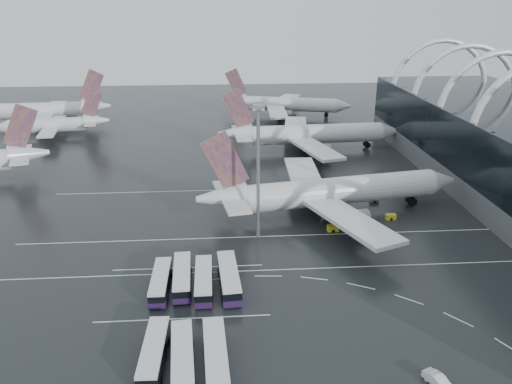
{
  "coord_description": "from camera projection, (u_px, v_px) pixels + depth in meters",
  "views": [
    {
      "loc": [
        -17.08,
        -82.8,
        47.55
      ],
      "look_at": [
        -9.72,
        20.17,
        7.0
      ],
      "focal_mm": 35.0,
      "sensor_mm": 36.0,
      "label": 1
    }
  ],
  "objects": [
    {
      "name": "airliner_gate_c",
      "position": [
        283.0,
        104.0,
        211.43
      ],
      "size": [
        54.37,
        49.38,
        19.54
      ],
      "rotation": [
        0.0,
        0.0,
        -0.24
      ],
      "color": "silver",
      "rests_on": "ground"
    },
    {
      "name": "bus_bay_line_north",
      "position": [
        188.0,
        268.0,
        93.79
      ],
      "size": [
        28.0,
        0.25,
        0.01
      ],
      "primitive_type": "cube",
      "color": "silver",
      "rests_on": "ground"
    },
    {
      "name": "bus_row_far_b",
      "position": [
        183.0,
        358.0,
        67.76
      ],
      "size": [
        4.0,
        13.35,
        3.24
      ],
      "rotation": [
        0.0,
        0.0,
        1.65
      ],
      "color": "#23143F",
      "rests_on": "ground"
    },
    {
      "name": "floodlight_mast",
      "position": [
        258.0,
        157.0,
        99.45
      ],
      "size": [
        2.16,
        2.16,
        28.16
      ],
      "color": "gray",
      "rests_on": "ground"
    },
    {
      "name": "ground",
      "position": [
        314.0,
        263.0,
        95.39
      ],
      "size": [
        420.0,
        420.0,
        0.0
      ],
      "primitive_type": "plane",
      "color": "black",
      "rests_on": "ground"
    },
    {
      "name": "bus_bay_line_south",
      "position": [
        182.0,
        319.0,
        78.94
      ],
      "size": [
        28.0,
        0.25,
        0.01
      ],
      "primitive_type": "cube",
      "color": "silver",
      "rests_on": "ground"
    },
    {
      "name": "bus_row_far_c",
      "position": [
        216.0,
        356.0,
        67.96
      ],
      "size": [
        3.85,
        13.67,
        3.33
      ],
      "rotation": [
        0.0,
        0.0,
        1.63
      ],
      "color": "#23143F",
      "rests_on": "ground"
    },
    {
      "name": "bus_row_near_b",
      "position": [
        182.0,
        277.0,
        87.42
      ],
      "size": [
        3.58,
        13.14,
        3.21
      ],
      "rotation": [
        0.0,
        0.0,
        1.62
      ],
      "color": "#23143F",
      "rests_on": "ground"
    },
    {
      "name": "gse_cart_belly_e",
      "position": [
        355.0,
        193.0,
        128.02
      ],
      "size": [
        1.95,
        1.15,
        1.06
      ],
      "primitive_type": "cube",
      "color": "gold",
      "rests_on": "ground"
    },
    {
      "name": "lane_marking_far",
      "position": [
        287.0,
        188.0,
        132.52
      ],
      "size": [
        120.0,
        0.25,
        0.01
      ],
      "primitive_type": "cube",
      "color": "silver",
      "rests_on": "ground"
    },
    {
      "name": "bus_row_near_a",
      "position": [
        161.0,
        282.0,
        86.01
      ],
      "size": [
        3.01,
        12.46,
        3.07
      ],
      "rotation": [
        0.0,
        0.0,
        1.57
      ],
      "color": "#23143F",
      "rests_on": "ground"
    },
    {
      "name": "lane_marking_near",
      "position": [
        316.0,
        268.0,
        93.53
      ],
      "size": [
        120.0,
        0.25,
        0.01
      ],
      "primitive_type": "cube",
      "color": "silver",
      "rests_on": "ground"
    },
    {
      "name": "airliner_gate_b",
      "position": [
        307.0,
        135.0,
        163.48
      ],
      "size": [
        60.88,
        54.69,
        21.15
      ],
      "rotation": [
        0.0,
        0.0,
        0.06
      ],
      "color": "silver",
      "rests_on": "ground"
    },
    {
      "name": "gse_cart_belly_a",
      "position": [
        391.0,
        217.0,
        113.94
      ],
      "size": [
        2.27,
        1.34,
        1.24
      ],
      "primitive_type": "cube",
      "color": "gold",
      "rests_on": "ground"
    },
    {
      "name": "van_curve_c",
      "position": [
        439.0,
        381.0,
        64.98
      ],
      "size": [
        3.44,
        4.95,
        1.55
      ],
      "primitive_type": "imported",
      "rotation": [
        0.0,
        0.0,
        0.43
      ],
      "color": "silver",
      "rests_on": "ground"
    },
    {
      "name": "gse_cart_belly_b",
      "position": [
        374.0,
        200.0,
        123.65
      ],
      "size": [
        2.07,
        1.22,
        1.13
      ],
      "primitive_type": "cube",
      "color": "slate",
      "rests_on": "ground"
    },
    {
      "name": "bus_row_near_c",
      "position": [
        204.0,
        280.0,
        86.28
      ],
      "size": [
        3.27,
        12.99,
        3.19
      ],
      "rotation": [
        0.0,
        0.0,
        1.59
      ],
      "color": "#23143F",
      "rests_on": "ground"
    },
    {
      "name": "bus_row_far_a",
      "position": [
        154.0,
        353.0,
        68.72
      ],
      "size": [
        3.37,
        12.96,
        3.17
      ],
      "rotation": [
        0.0,
        0.0,
        1.54
      ],
      "color": "#23143F",
      "rests_on": "ground"
    },
    {
      "name": "jet_remote_far",
      "position": [
        50.0,
        110.0,
        197.51
      ],
      "size": [
        48.94,
        39.42,
        21.33
      ],
      "rotation": [
        0.0,
        0.0,
        3.21
      ],
      "color": "silver",
      "rests_on": "ground"
    },
    {
      "name": "gse_cart_belly_c",
      "position": [
        333.0,
        228.0,
        108.28
      ],
      "size": [
        2.38,
        1.41,
        1.3
      ],
      "primitive_type": "cube",
      "color": "gold",
      "rests_on": "ground"
    },
    {
      "name": "bus_row_near_d",
      "position": [
        229.0,
        277.0,
        86.94
      ],
      "size": [
        4.11,
        14.15,
        3.44
      ],
      "rotation": [
        0.0,
        0.0,
        1.64
      ],
      "color": "#23143F",
      "rests_on": "ground"
    },
    {
      "name": "airliner_main",
      "position": [
        329.0,
        192.0,
        114.99
      ],
      "size": [
        63.59,
        55.06,
        21.58
      ],
      "rotation": [
        0.0,
        0.0,
        0.18
      ],
      "color": "silver",
      "rests_on": "ground"
    },
    {
      "name": "lane_marking_mid",
      "position": [
        304.0,
        235.0,
        106.53
      ],
      "size": [
        120.0,
        0.25,
        0.01
      ],
      "primitive_type": "cube",
      "color": "silver",
      "rests_on": "ground"
    },
    {
      "name": "jet_remote_mid",
      "position": [
        55.0,
        125.0,
        178.99
      ],
      "size": [
        40.03,
        32.33,
        17.41
      ],
      "rotation": [
        0.0,
        0.0,
        3.28
      ],
      "color": "silver",
      "rests_on": "ground"
    }
  ]
}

